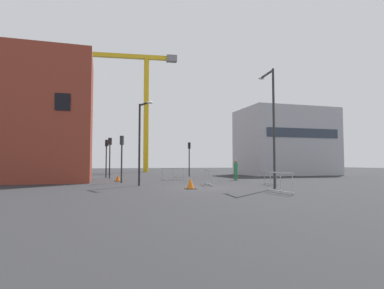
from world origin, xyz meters
TOP-DOWN VIEW (x-y plane):
  - ground at (0.00, 0.00)m, footprint 160.00×160.00m
  - brick_building at (-12.23, 9.58)m, footprint 10.09×7.03m
  - office_block at (17.18, 17.85)m, footprint 11.77×7.91m
  - construction_crane at (0.95, 35.67)m, footprint 14.58×2.62m
  - streetlamp_tall at (3.67, -1.88)m, footprint 0.47×2.01m
  - streetlamp_short at (-3.79, 2.53)m, footprint 0.79×1.51m
  - traffic_light_median at (3.40, 16.01)m, footprint 0.24×0.37m
  - traffic_light_crosswalk at (-5.79, 15.93)m, footprint 0.38×0.26m
  - traffic_light_near at (-5.50, 13.87)m, footprint 0.37×0.37m
  - traffic_light_corner at (-4.83, 6.22)m, footprint 0.33×0.39m
  - pedestrian_walking at (5.24, 7.13)m, footprint 0.34×0.34m
  - safety_barrier_front at (4.93, 0.63)m, footprint 0.12×1.89m
  - safety_barrier_right_run at (-0.08, 8.92)m, footprint 2.23×0.24m
  - safety_barrier_rear at (2.44, -4.77)m, footprint 0.11×2.23m
  - safety_barrier_mid_span at (0.81, 1.78)m, footprint 0.30×2.32m
  - traffic_cone_orange at (-1.25, -0.82)m, footprint 0.64×0.64m
  - traffic_cone_striped at (-4.97, 8.60)m, footprint 0.57×0.57m

SIDE VIEW (x-z plane):
  - ground at x=0.00m, z-range 0.00..0.00m
  - traffic_cone_striped at x=-4.97m, z-range -0.02..0.55m
  - traffic_cone_orange at x=-1.25m, z-range -0.02..0.62m
  - safety_barrier_front at x=4.93m, z-range 0.02..1.10m
  - safety_barrier_rear at x=2.44m, z-range 0.02..1.10m
  - safety_barrier_right_run at x=-0.08m, z-range 0.02..1.10m
  - safety_barrier_mid_span at x=0.81m, z-range 0.02..1.10m
  - pedestrian_walking at x=5.24m, z-range 0.16..1.98m
  - traffic_light_corner at x=-4.83m, z-range 0.65..4.33m
  - traffic_light_median at x=3.40m, z-range 0.68..4.59m
  - traffic_light_crosswalk at x=-5.79m, z-range 0.69..4.71m
  - traffic_light_near at x=-5.50m, z-range 0.69..4.78m
  - streetlamp_short at x=-3.79m, z-range 0.59..6.23m
  - office_block at x=17.18m, z-range 0.00..8.62m
  - streetlamp_tall at x=3.67m, z-range 0.70..8.04m
  - brick_building at x=-12.23m, z-range 0.00..10.60m
  - construction_crane at x=0.95m, z-range 3.24..23.82m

